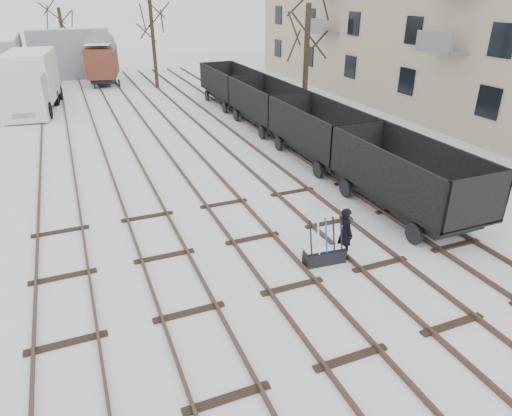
{
  "coord_description": "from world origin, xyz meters",
  "views": [
    {
      "loc": [
        -5.03,
        -9.48,
        7.65
      ],
      "look_at": [
        0.09,
        2.9,
        1.2
      ],
      "focal_mm": 32.0,
      "sensor_mm": 36.0,
      "label": 1
    }
  ],
  "objects_px": {
    "freight_wagon_a": "(405,188)",
    "lorry": "(31,81)",
    "panel_van": "(39,84)",
    "ground_frame": "(324,255)",
    "worker": "(345,233)",
    "box_van_wagon": "(102,60)"
  },
  "relations": [
    {
      "from": "freight_wagon_a",
      "to": "lorry",
      "type": "bearing_deg",
      "value": 119.77
    },
    {
      "from": "freight_wagon_a",
      "to": "panel_van",
      "type": "height_order",
      "value": "freight_wagon_a"
    },
    {
      "from": "freight_wagon_a",
      "to": "panel_van",
      "type": "bearing_deg",
      "value": 114.47
    },
    {
      "from": "ground_frame",
      "to": "worker",
      "type": "bearing_deg",
      "value": 12.6
    },
    {
      "from": "freight_wagon_a",
      "to": "lorry",
      "type": "distance_m",
      "value": 26.39
    },
    {
      "from": "worker",
      "to": "panel_van",
      "type": "xyz_separation_m",
      "value": [
        -9.08,
        30.09,
        0.02
      ]
    },
    {
      "from": "freight_wagon_a",
      "to": "box_van_wagon",
      "type": "xyz_separation_m",
      "value": [
        -7.64,
        30.82,
        1.05
      ]
    },
    {
      "from": "panel_van",
      "to": "box_van_wagon",
      "type": "bearing_deg",
      "value": 36.09
    },
    {
      "from": "box_van_wagon",
      "to": "panel_van",
      "type": "height_order",
      "value": "box_van_wagon"
    },
    {
      "from": "ground_frame",
      "to": "panel_van",
      "type": "height_order",
      "value": "panel_van"
    },
    {
      "from": "ground_frame",
      "to": "box_van_wagon",
      "type": "bearing_deg",
      "value": 100.46
    },
    {
      "from": "freight_wagon_a",
      "to": "worker",
      "type": "bearing_deg",
      "value": -153.49
    },
    {
      "from": "panel_van",
      "to": "lorry",
      "type": "bearing_deg",
      "value": -83.39
    },
    {
      "from": "panel_van",
      "to": "freight_wagon_a",
      "type": "bearing_deg",
      "value": -56.16
    },
    {
      "from": "box_van_wagon",
      "to": "freight_wagon_a",
      "type": "bearing_deg",
      "value": -63.55
    },
    {
      "from": "ground_frame",
      "to": "freight_wagon_a",
      "type": "height_order",
      "value": "freight_wagon_a"
    },
    {
      "from": "ground_frame",
      "to": "worker",
      "type": "distance_m",
      "value": 0.94
    },
    {
      "from": "box_van_wagon",
      "to": "panel_van",
      "type": "bearing_deg",
      "value": -140.76
    },
    {
      "from": "ground_frame",
      "to": "panel_van",
      "type": "distance_m",
      "value": 31.32
    },
    {
      "from": "ground_frame",
      "to": "lorry",
      "type": "distance_m",
      "value": 26.36
    },
    {
      "from": "lorry",
      "to": "panel_van",
      "type": "relative_size",
      "value": 2.18
    },
    {
      "from": "ground_frame",
      "to": "box_van_wagon",
      "type": "distance_m",
      "value": 33.0
    }
  ]
}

